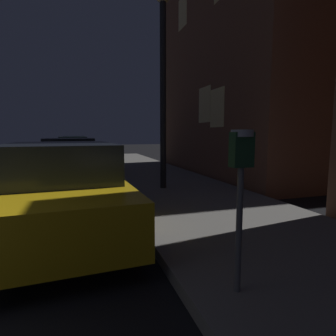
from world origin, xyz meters
The scene contains 8 objects.
sidewalk centered at (5.60, 0.00, 0.07)m, with size 3.20×36.00×0.15m, color slate.
parking_meter centered at (4.45, -0.04, 1.25)m, with size 0.19×0.19×1.46m.
car_yellow_cab centered at (2.85, 2.61, 0.72)m, with size 2.15×4.42×1.43m.
car_black centered at (2.85, 8.45, 0.70)m, with size 2.18×4.05×1.43m.
car_green centered at (2.85, 15.03, 0.70)m, with size 1.98×4.27×1.43m.
car_blue centered at (2.85, 21.82, 0.70)m, with size 2.21×4.33×1.43m.
street_lamp centered at (5.24, 4.85, 3.55)m, with size 0.44×0.44×5.09m.
building_mid centered at (11.45, 7.53, 5.58)m, with size 8.31×8.50×11.16m.
Camera 1 is at (3.12, -2.10, 1.57)m, focal length 29.54 mm.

